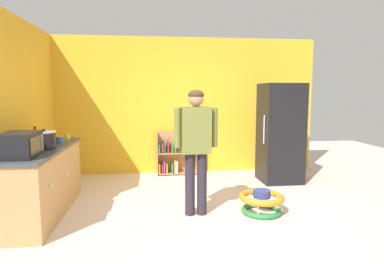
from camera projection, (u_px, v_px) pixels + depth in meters
ground_plane at (207, 211)px, 4.50m from camera, size 12.00×12.00×0.00m
back_wall at (188, 106)px, 6.64m from camera, size 5.20×0.06×2.70m
left_side_wall at (22, 111)px, 4.82m from camera, size 0.06×2.99×2.70m
kitchen_counter at (41, 181)px, 4.34m from camera, size 0.65×1.98×0.90m
refrigerator at (280, 133)px, 5.95m from camera, size 0.73×0.68×1.78m
bookshelf at (174, 156)px, 6.53m from camera, size 0.80×0.28×0.85m
standing_person at (196, 141)px, 4.28m from camera, size 0.57×0.22×1.65m
baby_walker at (262, 202)px, 4.41m from camera, size 0.60×0.60×0.32m
microwave at (20, 145)px, 3.65m from camera, size 0.37×0.48×0.28m
crock_pot at (44, 140)px, 4.17m from camera, size 0.28×0.28×0.26m
banana_bunch at (43, 144)px, 4.47m from camera, size 0.12×0.16×0.04m
ketchup_bottle at (35, 137)px, 4.61m from camera, size 0.07×0.07×0.25m
green_cup at (54, 140)px, 4.68m from camera, size 0.08×0.08×0.09m
yellow_cup at (67, 137)px, 4.98m from camera, size 0.08×0.08×0.09m
blue_cup at (59, 140)px, 4.63m from camera, size 0.08×0.08×0.09m
red_cup at (15, 149)px, 3.95m from camera, size 0.08×0.08×0.09m
white_cup at (47, 137)px, 5.01m from camera, size 0.08×0.08×0.09m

